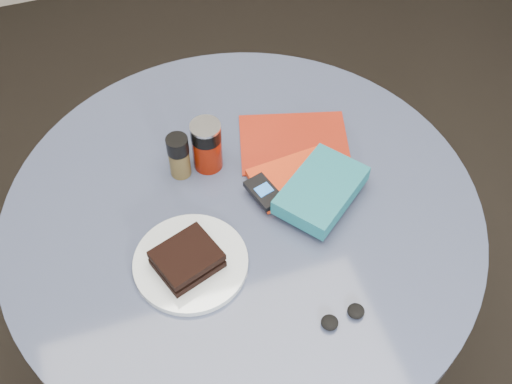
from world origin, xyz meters
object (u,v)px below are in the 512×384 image
object	(u,v)px
magazine	(294,143)
mp3_player	(264,192)
headphones	(343,317)
table	(244,253)
soda_can	(207,145)
plate	(191,263)
pepper_grinder	(179,156)
red_book	(294,179)
novel	(321,190)
sandwich	(187,259)

from	to	relation	value
magazine	mp3_player	bearing A→B (deg)	-116.84
magazine	headphones	size ratio (longest dim) A/B	2.67
table	headphones	distance (m)	0.36
soda_can	plate	bearing A→B (deg)	-113.37
pepper_grinder	red_book	xyz separation A→B (m)	(0.22, -0.10, -0.04)
table	novel	bearing A→B (deg)	-9.99
soda_can	novel	size ratio (longest dim) A/B	0.64
table	soda_can	xyz separation A→B (m)	(-0.03, 0.14, 0.22)
table	magazine	size ratio (longest dim) A/B	4.14
plate	pepper_grinder	distance (m)	0.24
plate	soda_can	xyz separation A→B (m)	(0.10, 0.24, 0.05)
soda_can	pepper_grinder	size ratio (longest dim) A/B	1.14
table	soda_can	world-z (taller)	soda_can
sandwich	magazine	distance (m)	0.39
red_book	headphones	world-z (taller)	red_book
red_book	headphones	bearing A→B (deg)	-100.07
sandwich	pepper_grinder	size ratio (longest dim) A/B	1.32
sandwich	pepper_grinder	xyz separation A→B (m)	(0.05, 0.24, 0.02)
plate	sandwich	size ratio (longest dim) A/B	1.58
plate	novel	distance (m)	0.31
novel	pepper_grinder	bearing A→B (deg)	109.29
mp3_player	pepper_grinder	bearing A→B (deg)	139.24
magazine	headphones	xyz separation A→B (m)	(-0.07, -0.44, 0.01)
plate	table	bearing A→B (deg)	34.86
plate	red_book	xyz separation A→B (m)	(0.26, 0.13, 0.00)
novel	mp3_player	size ratio (longest dim) A/B	2.02
soda_can	mp3_player	xyz separation A→B (m)	(0.08, -0.13, -0.04)
sandwich	red_book	distance (m)	0.30
plate	sandwich	xyz separation A→B (m)	(-0.01, -0.01, 0.03)
plate	pepper_grinder	bearing A→B (deg)	80.33
plate	pepper_grinder	size ratio (longest dim) A/B	2.09
sandwich	headphones	distance (m)	0.31
plate	magazine	bearing A→B (deg)	37.97
pepper_grinder	red_book	size ratio (longest dim) A/B	0.61
soda_can	pepper_grinder	distance (m)	0.06
soda_can	pepper_grinder	xyz separation A→B (m)	(-0.06, -0.00, -0.01)
headphones	pepper_grinder	bearing A→B (deg)	114.21
red_book	plate	bearing A→B (deg)	-158.72
pepper_grinder	table	bearing A→B (deg)	-55.64
plate	novel	world-z (taller)	novel
pepper_grinder	mp3_player	world-z (taller)	pepper_grinder
table	magazine	distance (m)	0.28
table	mp3_player	size ratio (longest dim) A/B	10.57
pepper_grinder	red_book	distance (m)	0.25
novel	mp3_player	bearing A→B (deg)	121.86
table	sandwich	distance (m)	0.26
table	red_book	world-z (taller)	red_book
magazine	red_book	distance (m)	0.11
magazine	novel	world-z (taller)	novel
pepper_grinder	novel	world-z (taller)	pepper_grinder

